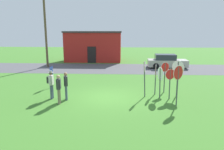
# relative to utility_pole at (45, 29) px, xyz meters

# --- Properties ---
(ground_plane) EXTENTS (80.00, 80.00, 0.00)m
(ground_plane) POSITION_rel_utility_pole_xyz_m (7.77, -11.16, -4.31)
(ground_plane) COLOR #3D7528
(street_asphalt) EXTENTS (60.00, 6.40, 0.01)m
(street_asphalt) POSITION_rel_utility_pole_xyz_m (7.77, -0.76, -4.30)
(street_asphalt) COLOR #4C4C51
(street_asphalt) RESTS_ON ground
(building_background) EXTENTS (7.51, 4.00, 4.01)m
(building_background) POSITION_rel_utility_pole_xyz_m (4.70, 4.97, -2.30)
(building_background) COLOR #B2231E
(building_background) RESTS_ON ground
(utility_pole) EXTENTS (1.80, 0.24, 8.25)m
(utility_pole) POSITION_rel_utility_pole_xyz_m (0.00, 0.00, 0.00)
(utility_pole) COLOR brown
(utility_pole) RESTS_ON ground
(parked_car_on_street) EXTENTS (4.36, 2.13, 1.51)m
(parked_car_on_street) POSITION_rel_utility_pole_xyz_m (13.59, 0.00, -3.62)
(parked_car_on_street) COLOR #B7B2A3
(parked_car_on_street) RESTS_ON ground
(stop_sign_low_front) EXTENTS (0.60, 0.66, 2.30)m
(stop_sign_low_front) POSITION_rel_utility_pole_xyz_m (12.17, -10.67, -2.72)
(stop_sign_low_front) COLOR #474C4C
(stop_sign_low_front) RESTS_ON ground
(stop_sign_nearest) EXTENTS (0.64, 0.29, 1.88)m
(stop_sign_nearest) POSITION_rel_utility_pole_xyz_m (11.58, -11.25, -3.04)
(stop_sign_nearest) COLOR #474C4C
(stop_sign_nearest) RESTS_ON ground
(stop_sign_rear_left) EXTENTS (0.64, 0.52, 2.29)m
(stop_sign_rear_left) POSITION_rel_utility_pole_xyz_m (11.72, -12.55, -2.73)
(stop_sign_rear_left) COLOR #474C4C
(stop_sign_rear_left) RESTS_ON ground
(stop_sign_tallest) EXTENTS (0.24, 0.82, 1.96)m
(stop_sign_tallest) POSITION_rel_utility_pole_xyz_m (11.01, -11.16, -2.97)
(stop_sign_tallest) COLOR #474C4C
(stop_sign_tallest) RESTS_ON ground
(stop_sign_leaning_left) EXTENTS (0.17, 0.71, 2.30)m
(stop_sign_leaning_left) POSITION_rel_utility_pole_xyz_m (10.08, -10.94, -2.75)
(stop_sign_leaning_left) COLOR #474C4C
(stop_sign_leaning_left) RESTS_ON ground
(stop_sign_far_back) EXTENTS (0.16, 0.86, 2.01)m
(stop_sign_far_back) POSITION_rel_utility_pole_xyz_m (10.83, -10.37, -2.93)
(stop_sign_far_back) COLOR #474C4C
(stop_sign_far_back) RESTS_ON ground
(stop_sign_center_cluster) EXTENTS (0.60, 0.30, 2.06)m
(stop_sign_center_cluster) POSITION_rel_utility_pole_xyz_m (11.53, -9.82, -2.92)
(stop_sign_center_cluster) COLOR #474C4C
(stop_sign_center_cluster) RESTS_ON ground
(person_holding_notes) EXTENTS (0.40, 0.57, 1.74)m
(person_holding_notes) POSITION_rel_utility_pole_xyz_m (4.34, -11.61, -3.30)
(person_holding_notes) COLOR #4C5670
(person_holding_notes) RESTS_ON ground
(person_in_blue) EXTENTS (0.27, 0.57, 1.69)m
(person_in_blue) POSITION_rel_utility_pole_xyz_m (5.09, -12.52, -3.36)
(person_in_blue) COLOR #7A6B56
(person_in_blue) RESTS_ON ground
(person_on_left) EXTENTS (0.31, 0.55, 1.69)m
(person_on_left) POSITION_rel_utility_pole_xyz_m (5.31, -11.79, -3.36)
(person_on_left) COLOR #4C5670
(person_on_left) RESTS_ON ground
(info_panel_leftmost) EXTENTS (0.06, 0.60, 1.53)m
(info_panel_leftmost) POSITION_rel_utility_pole_xyz_m (3.50, -9.03, -3.25)
(info_panel_leftmost) COLOR #4C4C51
(info_panel_leftmost) RESTS_ON ground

